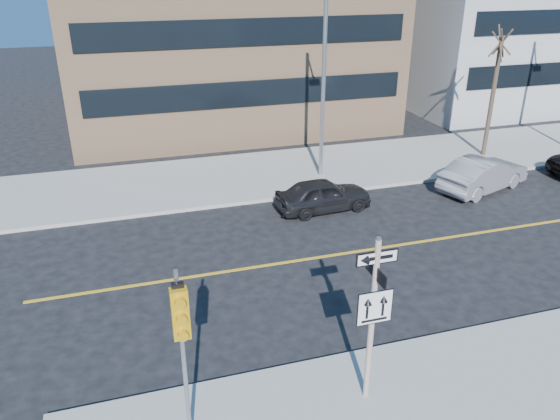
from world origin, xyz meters
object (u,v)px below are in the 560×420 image
object	(u,v)px
streetlight_a	(326,75)
parked_car_a	(323,195)
parked_car_b	(483,174)
street_tree_west	(501,46)
traffic_signal	(181,327)
sign_pole	(373,312)

from	to	relation	value
streetlight_a	parked_car_a	bearing A→B (deg)	-110.53
parked_car_a	parked_car_b	world-z (taller)	parked_car_b
parked_car_b	street_tree_west	world-z (taller)	street_tree_west
streetlight_a	street_tree_west	xyz separation A→B (m)	(9.00, 0.54, 0.77)
traffic_signal	parked_car_b	distance (m)	17.68
streetlight_a	traffic_signal	bearing A→B (deg)	-120.80
sign_pole	parked_car_b	size ratio (longest dim) A/B	0.90
sign_pole	parked_car_a	world-z (taller)	sign_pole
traffic_signal	parked_car_a	xyz separation A→B (m)	(6.82, 10.26, -2.37)
parked_car_b	street_tree_west	bearing A→B (deg)	-55.74
sign_pole	street_tree_west	xyz separation A→B (m)	(13.00, 13.81, 3.09)
sign_pole	streetlight_a	bearing A→B (deg)	73.23
traffic_signal	streetlight_a	world-z (taller)	streetlight_a
parked_car_b	street_tree_west	xyz separation A→B (m)	(2.76, 3.74, 4.78)
sign_pole	streetlight_a	size ratio (longest dim) A/B	0.51
parked_car_b	streetlight_a	world-z (taller)	streetlight_a
traffic_signal	street_tree_west	xyz separation A→B (m)	(17.00, 13.96, 2.50)
street_tree_west	streetlight_a	bearing A→B (deg)	-176.55
sign_pole	street_tree_west	world-z (taller)	street_tree_west
traffic_signal	parked_car_b	size ratio (longest dim) A/B	0.89
parked_car_a	streetlight_a	size ratio (longest dim) A/B	0.48
parked_car_b	streetlight_a	distance (m)	8.08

